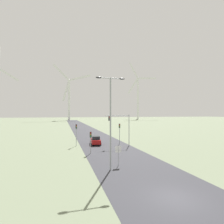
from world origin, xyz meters
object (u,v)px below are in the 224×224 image
Objects in this scene: traffic_light_post_mid_left at (76,130)px; wind_turbine_left at (69,95)px; traffic_light_post_near_right at (120,129)px; wind_turbine_center at (138,94)px; streetlamp at (110,112)px; traffic_light_mast_overhead at (121,123)px; car_approaching at (95,140)px; stop_sign_near at (118,152)px; traffic_light_post_near_left at (91,138)px.

traffic_light_post_mid_left is 142.60m from wind_turbine_left.
traffic_light_post_near_right is 173.07m from wind_turbine_center.
traffic_light_mast_overhead is at bearing 66.60° from streetlamp.
car_approaching is (-5.07, 0.83, -2.29)m from traffic_light_post_near_right.
traffic_light_post_mid_left is at bearing 105.46° from stop_sign_near.
traffic_light_mast_overhead is 144.82m from wind_turbine_left.
wind_turbine_center is at bearing 9.48° from wind_turbine_left.
streetlamp is at bearing -113.40° from traffic_light_mast_overhead.
streetlamp is 17.59m from traffic_light_post_near_right.
wind_turbine_left is (-5.70, 143.23, 20.63)m from traffic_light_mast_overhead.
traffic_light_mast_overhead is 174.86m from wind_turbine_center.
traffic_light_post_mid_left reaches higher than traffic_light_post_near_left.
wind_turbine_left is at bearing 92.28° from traffic_light_mast_overhead.
streetlamp reaches higher than traffic_light_mast_overhead.
traffic_light_post_near_right is at bearing 71.25° from stop_sign_near.
wind_turbine_left is at bearing 89.50° from traffic_light_post_near_left.
streetlamp reaches higher than car_approaching.
traffic_light_post_mid_left is 1.05× the size of car_approaching.
traffic_light_post_mid_left is at bearing 178.16° from traffic_light_post_near_right.
streetlamp is at bearing -83.85° from traffic_light_post_near_left.
traffic_light_post_near_right is 9.12m from traffic_light_post_mid_left.
stop_sign_near is 7.95m from traffic_light_post_near_left.
streetlamp is 9.83m from traffic_light_post_near_left.
traffic_light_post_mid_left is (-4.14, 14.96, 1.48)m from stop_sign_near.
wind_turbine_center reaches higher than wind_turbine_left.
car_approaching is 0.08× the size of wind_turbine_left.
traffic_light_post_near_right is at bearing -9.32° from car_approaching.
traffic_light_mast_overhead is at bearing 69.76° from stop_sign_near.
traffic_light_post_near_right is at bearing -115.43° from wind_turbine_center.
traffic_light_post_near_left is 0.05× the size of wind_turbine_center.
traffic_light_post_mid_left is 176.87m from wind_turbine_center.
car_approaching is (2.25, 7.95, -1.72)m from traffic_light_post_near_left.
traffic_light_post_mid_left is at bearing -91.25° from wind_turbine_left.
streetlamp is 2.46× the size of traffic_light_post_near_right.
wind_turbine_center reaches higher than traffic_light_post_near_left.
traffic_light_post_near_left reaches higher than stop_sign_near.
wind_turbine_center is at bearing 64.91° from streetlamp.
streetlamp is 1.69× the size of traffic_light_mast_overhead.
wind_turbine_center is at bearing 61.83° from traffic_light_post_mid_left.
wind_turbine_center is (80.76, 161.54, 27.33)m from traffic_light_post_near_left.
stop_sign_near is at bearing -72.71° from traffic_light_post_near_left.
stop_sign_near is 15.55m from traffic_light_post_near_right.
wind_turbine_left is 80.71m from wind_turbine_center.
car_approaching is at bearing 74.20° from traffic_light_post_near_left.
streetlamp is at bearing -80.44° from traffic_light_post_mid_left.
traffic_light_post_mid_left is (-2.75, 16.31, -3.51)m from streetlamp.
traffic_light_post_mid_left is at bearing -118.17° from wind_turbine_center.
traffic_light_post_near_right is at bearing -1.84° from traffic_light_post_mid_left.
stop_sign_near is 15.59m from traffic_light_post_mid_left.
wind_turbine_left reaches higher than traffic_light_post_near_right.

